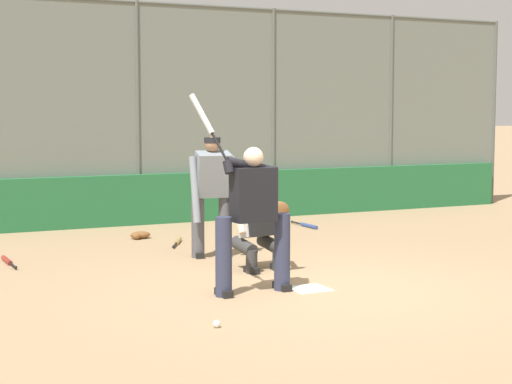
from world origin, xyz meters
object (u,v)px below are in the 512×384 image
at_px(batter_at_plate, 252,214).
at_px(spare_bat_first_base_side, 178,242).
at_px(spare_bat_near_backstop, 307,225).
at_px(baseball_loose, 217,324).
at_px(catcher_behind_plate, 259,224).
at_px(umpire_home, 212,193).
at_px(spare_bat_third_base_side, 8,261).
at_px(fielding_glove_on_dirt, 140,235).

height_order(batter_at_plate, spare_bat_first_base_side, batter_at_plate).
bearing_deg(batter_at_plate, spare_bat_near_backstop, -126.96).
bearing_deg(spare_bat_near_backstop, baseball_loose, -36.43).
xyz_separation_m(catcher_behind_plate, umpire_home, (0.17, -1.13, 0.31)).
height_order(spare_bat_first_base_side, baseball_loose, baseball_loose).
relative_size(spare_bat_third_base_side, baseball_loose, 11.72).
xyz_separation_m(spare_bat_third_base_side, baseball_loose, (-1.20, 4.36, 0.00)).
bearing_deg(spare_bat_near_backstop, catcher_behind_plate, -38.22).
distance_m(umpire_home, fielding_glove_on_dirt, 2.30).
distance_m(catcher_behind_plate, umpire_home, 1.19).
height_order(umpire_home, fielding_glove_on_dirt, umpire_home).
distance_m(catcher_behind_plate, spare_bat_near_backstop, 4.16).
height_order(batter_at_plate, umpire_home, batter_at_plate).
bearing_deg(umpire_home, fielding_glove_on_dirt, -72.73).
distance_m(spare_bat_third_base_side, baseball_loose, 4.53).
xyz_separation_m(spare_bat_first_base_side, fielding_glove_on_dirt, (0.37, -0.73, 0.03)).
bearing_deg(baseball_loose, catcher_behind_plate, -123.51).
relative_size(catcher_behind_plate, baseball_loose, 15.58).
distance_m(batter_at_plate, catcher_behind_plate, 1.45).
bearing_deg(umpire_home, spare_bat_first_base_side, -82.53).
xyz_separation_m(catcher_behind_plate, spare_bat_third_base_side, (2.86, -1.87, -0.56)).
relative_size(batter_at_plate, baseball_loose, 30.34).
bearing_deg(spare_bat_third_base_side, baseball_loose, -165.76).
bearing_deg(spare_bat_first_base_side, baseball_loose, -169.04).
relative_size(catcher_behind_plate, umpire_home, 0.68).
distance_m(catcher_behind_plate, spare_bat_third_base_side, 3.46).
height_order(spare_bat_near_backstop, fielding_glove_on_dirt, fielding_glove_on_dirt).
bearing_deg(catcher_behind_plate, baseball_loose, 51.78).
xyz_separation_m(catcher_behind_plate, spare_bat_near_backstop, (-2.53, -3.26, -0.56)).
xyz_separation_m(batter_at_plate, spare_bat_near_backstop, (-3.21, -4.50, -0.87)).
bearing_deg(umpire_home, spare_bat_near_backstop, -134.87).
bearing_deg(spare_bat_first_base_side, spare_bat_third_base_side, 130.60).
bearing_deg(fielding_glove_on_dirt, baseball_loose, 79.19).
bearing_deg(fielding_glove_on_dirt, spare_bat_near_backstop, -179.53).
bearing_deg(baseball_loose, spare_bat_near_backstop, -125.98).
bearing_deg(spare_bat_third_base_side, catcher_behind_plate, -124.41).
relative_size(fielding_glove_on_dirt, baseball_loose, 4.46).
bearing_deg(catcher_behind_plate, fielding_glove_on_dirt, -84.93).
bearing_deg(batter_at_plate, fielding_glove_on_dirt, -93.08).
height_order(spare_bat_first_base_side, fielding_glove_on_dirt, fielding_glove_on_dirt).
bearing_deg(spare_bat_third_base_side, umpire_home, -106.53).
distance_m(batter_at_plate, spare_bat_first_base_side, 3.88).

